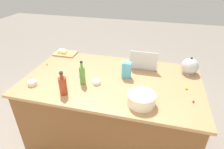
{
  "coord_description": "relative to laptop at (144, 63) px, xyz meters",
  "views": [
    {
      "loc": [
        -0.42,
        1.62,
        1.92
      ],
      "look_at": [
        0.0,
        0.0,
        0.95
      ],
      "focal_mm": 30.37,
      "sensor_mm": 36.0,
      "label": 1
    }
  ],
  "objects": [
    {
      "name": "kitchen_timer",
      "position": [
        0.61,
        0.39,
        -0.01
      ],
      "size": [
        0.07,
        0.07,
        0.08
      ],
      "color": "#B2B2B7",
      "rests_on": "island_counter"
    },
    {
      "name": "cutting_board",
      "position": [
        1.04,
        -0.11,
        -0.04
      ],
      "size": [
        0.28,
        0.19,
        0.02
      ],
      "primitive_type": "cube",
      "color": "#AD7F4C",
      "rests_on": "island_counter"
    },
    {
      "name": "ramekin_small",
      "position": [
        0.41,
        0.47,
        -0.03
      ],
      "size": [
        0.08,
        0.08,
        0.04
      ],
      "primitive_type": "cylinder",
      "color": "white",
      "rests_on": "island_counter"
    },
    {
      "name": "candy_1",
      "position": [
        -0.44,
        0.35,
        -0.04
      ],
      "size": [
        0.02,
        0.02,
        0.02
      ],
      "primitive_type": "sphere",
      "color": "yellow",
      "rests_on": "island_counter"
    },
    {
      "name": "butter_stick_left",
      "position": [
        1.08,
        -0.13,
        -0.01
      ],
      "size": [
        0.11,
        0.05,
        0.04
      ],
      "primitive_type": "cube",
      "rotation": [
        0.0,
        0.0,
        -0.12
      ],
      "color": "#F4E58C",
      "rests_on": "cutting_board"
    },
    {
      "name": "kettle",
      "position": [
        -0.49,
        0.02,
        0.03
      ],
      "size": [
        0.21,
        0.18,
        0.2
      ],
      "color": "#ADADB2",
      "rests_on": "island_counter"
    },
    {
      "name": "laptop",
      "position": [
        0.0,
        0.0,
        0.0
      ],
      "size": [
        0.31,
        0.23,
        0.22
      ],
      "color": "#B7B7BC",
      "rests_on": "island_counter"
    },
    {
      "name": "bottle_olive",
      "position": [
        0.54,
        0.5,
        0.05
      ],
      "size": [
        0.06,
        0.06,
        0.24
      ],
      "color": "#4C8C38",
      "rests_on": "island_counter"
    },
    {
      "name": "butter_stick_right",
      "position": [
        1.07,
        -0.08,
        -0.01
      ],
      "size": [
        0.11,
        0.04,
        0.04
      ],
      "primitive_type": "cube",
      "rotation": [
        0.0,
        0.0,
        -0.04
      ],
      "color": "#F4E58C",
      "rests_on": "cutting_board"
    },
    {
      "name": "ramekin_medium",
      "position": [
        1.01,
        0.65,
        -0.02
      ],
      "size": [
        0.09,
        0.09,
        0.04
      ],
      "primitive_type": "cylinder",
      "color": "beige",
      "rests_on": "island_counter"
    },
    {
      "name": "ground_plane",
      "position": [
        0.29,
        0.34,
        -0.95
      ],
      "size": [
        12.0,
        12.0,
        0.0
      ],
      "primitive_type": "plane",
      "color": "slate"
    },
    {
      "name": "bottle_soy",
      "position": [
        0.64,
        0.71,
        0.04
      ],
      "size": [
        0.07,
        0.07,
        0.23
      ],
      "color": "maroon",
      "rests_on": "island_counter"
    },
    {
      "name": "candy_4",
      "position": [
        0.67,
        0.62,
        -0.04
      ],
      "size": [
        0.02,
        0.02,
        0.02
      ],
      "primitive_type": "sphere",
      "color": "orange",
      "rests_on": "island_counter"
    },
    {
      "name": "candy_bag",
      "position": [
        0.15,
        0.28,
        0.04
      ],
      "size": [
        0.09,
        0.06,
        0.17
      ],
      "primitive_type": "cube",
      "color": "#4CA5CC",
      "rests_on": "island_counter"
    },
    {
      "name": "candy_0",
      "position": [
        1.08,
        0.57,
        -0.04
      ],
      "size": [
        0.02,
        0.02,
        0.02
      ],
      "primitive_type": "sphere",
      "color": "red",
      "rests_on": "island_counter"
    },
    {
      "name": "candy_2",
      "position": [
        1.1,
        0.23,
        -0.04
      ],
      "size": [
        0.02,
        0.02,
        0.02
      ],
      "primitive_type": "sphere",
      "color": "orange",
      "rests_on": "island_counter"
    },
    {
      "name": "candy_3",
      "position": [
        -0.49,
        0.55,
        -0.04
      ],
      "size": [
        0.02,
        0.02,
        0.02
      ],
      "primitive_type": "sphere",
      "color": "red",
      "rests_on": "island_counter"
    },
    {
      "name": "mixing_bowl_large",
      "position": [
        -0.05,
        0.68,
        0.01
      ],
      "size": [
        0.24,
        0.24,
        0.11
      ],
      "color": "beige",
      "rests_on": "island_counter"
    },
    {
      "name": "island_counter",
      "position": [
        0.29,
        0.34,
        -0.5
      ],
      "size": [
        1.8,
        1.05,
        0.9
      ],
      "color": "brown",
      "rests_on": "ground"
    }
  ]
}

